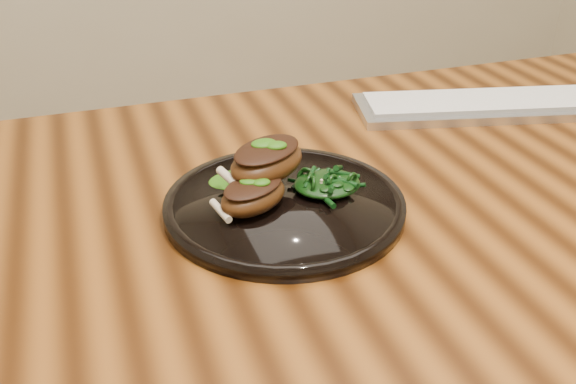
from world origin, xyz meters
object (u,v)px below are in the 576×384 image
object	(u,v)px
plate	(284,204)
lamb_chop_front	(253,194)
desk	(392,227)
keyboard	(486,105)
greens_heap	(327,180)

from	to	relation	value
plate	lamb_chop_front	distance (m)	0.05
desk	lamb_chop_front	bearing A→B (deg)	-168.18
lamb_chop_front	plate	bearing A→B (deg)	14.00
lamb_chop_front	keyboard	world-z (taller)	lamb_chop_front
keyboard	plate	bearing A→B (deg)	-154.34
lamb_chop_front	keyboard	xyz separation A→B (m)	(0.49, 0.22, -0.03)
greens_heap	plate	bearing A→B (deg)	-174.81
plate	desk	bearing A→B (deg)	11.27
desk	keyboard	bearing A→B (deg)	33.92
desk	lamb_chop_front	size ratio (longest dim) A/B	14.09
plate	greens_heap	bearing A→B (deg)	5.19
desk	greens_heap	distance (m)	0.17
plate	lamb_chop_front	world-z (taller)	lamb_chop_front
desk	greens_heap	world-z (taller)	greens_heap
plate	greens_heap	world-z (taller)	greens_heap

